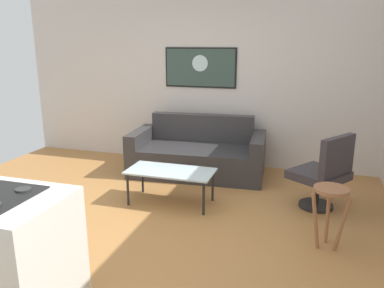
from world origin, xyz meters
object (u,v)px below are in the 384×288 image
couch (198,155)px  coffee_table (171,173)px  wall_painting (200,68)px  bar_stool (330,201)px  armchair (324,172)px

couch → coffee_table: couch is taller
coffee_table → wall_painting: 2.09m
bar_stool → wall_painting: bearing=130.0°
armchair → wall_painting: size_ratio=0.79×
couch → bar_stool: size_ratio=3.31×
wall_painting → coffee_table: bearing=-85.8°
armchair → bar_stool: 0.90m
couch → armchair: size_ratio=2.21×
couch → armchair: bearing=-24.5°
couch → bar_stool: bearing=-43.6°
wall_painting → bar_stool: bearing=-50.0°
coffee_table → armchair: 1.80m
coffee_table → wall_painting: wall_painting is taller
coffee_table → bar_stool: size_ratio=1.73×
wall_painting → couch: bearing=-77.0°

